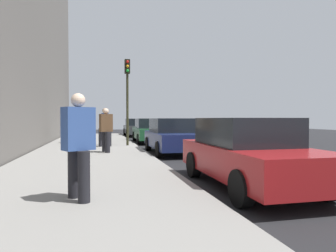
{
  "coord_description": "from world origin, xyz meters",
  "views": [
    {
      "loc": [
        13.38,
        -2.93,
        1.49
      ],
      "look_at": [
        2.32,
        -0.29,
        1.21
      ],
      "focal_mm": 31.26,
      "sensor_mm": 36.0,
      "label": 1
    }
  ],
  "objects_px": {
    "parked_car_navy": "(172,136)",
    "pedestrian_blue_coat": "(78,143)",
    "pedestrian_brown_coat": "(106,129)",
    "rolling_suitcase": "(80,139)",
    "parked_car_charcoal": "(136,127)",
    "parked_car_red": "(247,152)",
    "pedestrian_navy_coat": "(105,126)",
    "pedestrian_tan_coat": "(83,128)",
    "traffic_light_pole": "(127,87)",
    "pedestrian_grey_coat": "(73,127)",
    "parked_car_green": "(150,130)"
  },
  "relations": [
    {
      "from": "parked_car_red",
      "to": "traffic_light_pole",
      "type": "bearing_deg",
      "value": -168.88
    },
    {
      "from": "pedestrian_blue_coat",
      "to": "rolling_suitcase",
      "type": "xyz_separation_m",
      "value": [
        -11.69,
        -0.64,
        -0.69
      ]
    },
    {
      "from": "parked_car_green",
      "to": "parked_car_navy",
      "type": "relative_size",
      "value": 1.08
    },
    {
      "from": "pedestrian_grey_coat",
      "to": "traffic_light_pole",
      "type": "distance_m",
      "value": 4.13
    },
    {
      "from": "parked_car_green",
      "to": "rolling_suitcase",
      "type": "distance_m",
      "value": 4.42
    },
    {
      "from": "parked_car_charcoal",
      "to": "parked_car_red",
      "type": "height_order",
      "value": "same"
    },
    {
      "from": "traffic_light_pole",
      "to": "rolling_suitcase",
      "type": "xyz_separation_m",
      "value": [
        -1.88,
        -2.39,
        -2.67
      ]
    },
    {
      "from": "rolling_suitcase",
      "to": "pedestrian_tan_coat",
      "type": "bearing_deg",
      "value": 23.34
    },
    {
      "from": "parked_car_red",
      "to": "rolling_suitcase",
      "type": "height_order",
      "value": "parked_car_red"
    },
    {
      "from": "parked_car_red",
      "to": "pedestrian_blue_coat",
      "type": "bearing_deg",
      "value": -76.68
    },
    {
      "from": "parked_car_green",
      "to": "pedestrian_brown_coat",
      "type": "height_order",
      "value": "pedestrian_brown_coat"
    },
    {
      "from": "parked_car_navy",
      "to": "pedestrian_brown_coat",
      "type": "height_order",
      "value": "pedestrian_brown_coat"
    },
    {
      "from": "parked_car_green",
      "to": "pedestrian_tan_coat",
      "type": "bearing_deg",
      "value": -63.69
    },
    {
      "from": "parked_car_green",
      "to": "rolling_suitcase",
      "type": "xyz_separation_m",
      "value": [
        1.55,
        -4.12,
        -0.36
      ]
    },
    {
      "from": "parked_car_green",
      "to": "pedestrian_blue_coat",
      "type": "bearing_deg",
      "value": -14.74
    },
    {
      "from": "pedestrian_navy_coat",
      "to": "pedestrian_blue_coat",
      "type": "relative_size",
      "value": 1.05
    },
    {
      "from": "pedestrian_navy_coat",
      "to": "pedestrian_brown_coat",
      "type": "xyz_separation_m",
      "value": [
        2.54,
        -0.02,
        -0.05
      ]
    },
    {
      "from": "parked_car_charcoal",
      "to": "parked_car_green",
      "type": "xyz_separation_m",
      "value": [
        6.91,
        0.02,
        -0.0
      ]
    },
    {
      "from": "parked_car_green",
      "to": "traffic_light_pole",
      "type": "relative_size",
      "value": 1.08
    },
    {
      "from": "parked_car_charcoal",
      "to": "rolling_suitcase",
      "type": "distance_m",
      "value": 9.41
    },
    {
      "from": "parked_car_charcoal",
      "to": "pedestrian_tan_coat",
      "type": "distance_m",
      "value": 9.69
    },
    {
      "from": "pedestrian_blue_coat",
      "to": "pedestrian_grey_coat",
      "type": "distance_m",
      "value": 12.07
    },
    {
      "from": "traffic_light_pole",
      "to": "rolling_suitcase",
      "type": "distance_m",
      "value": 4.05
    },
    {
      "from": "pedestrian_grey_coat",
      "to": "parked_car_red",
      "type": "bearing_deg",
      "value": 22.27
    },
    {
      "from": "pedestrian_brown_coat",
      "to": "traffic_light_pole",
      "type": "relative_size",
      "value": 0.41
    },
    {
      "from": "parked_car_navy",
      "to": "rolling_suitcase",
      "type": "bearing_deg",
      "value": -137.42
    },
    {
      "from": "parked_car_red",
      "to": "pedestrian_grey_coat",
      "type": "xyz_separation_m",
      "value": [
        -11.19,
        -4.58,
        0.26
      ]
    },
    {
      "from": "rolling_suitcase",
      "to": "pedestrian_blue_coat",
      "type": "bearing_deg",
      "value": 3.13
    },
    {
      "from": "pedestrian_blue_coat",
      "to": "pedestrian_grey_coat",
      "type": "xyz_separation_m",
      "value": [
        -12.03,
        -1.06,
        -0.07
      ]
    },
    {
      "from": "pedestrian_tan_coat",
      "to": "pedestrian_grey_coat",
      "type": "height_order",
      "value": "pedestrian_tan_coat"
    },
    {
      "from": "parked_car_red",
      "to": "pedestrian_tan_coat",
      "type": "relative_size",
      "value": 2.6
    },
    {
      "from": "parked_car_green",
      "to": "parked_car_red",
      "type": "xyz_separation_m",
      "value": [
        12.4,
        0.04,
        -0.0
      ]
    },
    {
      "from": "pedestrian_brown_coat",
      "to": "rolling_suitcase",
      "type": "distance_m",
      "value": 4.96
    },
    {
      "from": "parked_car_navy",
      "to": "pedestrian_blue_coat",
      "type": "height_order",
      "value": "pedestrian_blue_coat"
    },
    {
      "from": "pedestrian_tan_coat",
      "to": "pedestrian_grey_coat",
      "type": "distance_m",
      "value": 0.95
    },
    {
      "from": "parked_car_navy",
      "to": "pedestrian_blue_coat",
      "type": "relative_size",
      "value": 2.46
    },
    {
      "from": "parked_car_navy",
      "to": "pedestrian_grey_coat",
      "type": "relative_size",
      "value": 2.67
    },
    {
      "from": "parked_car_red",
      "to": "parked_car_green",
      "type": "bearing_deg",
      "value": -179.82
    },
    {
      "from": "parked_car_red",
      "to": "rolling_suitcase",
      "type": "relative_size",
      "value": 4.98
    },
    {
      "from": "parked_car_red",
      "to": "parked_car_charcoal",
      "type": "bearing_deg",
      "value": -179.82
    },
    {
      "from": "parked_car_navy",
      "to": "pedestrian_brown_coat",
      "type": "xyz_separation_m",
      "value": [
        0.33,
        -2.81,
        0.33
      ]
    },
    {
      "from": "parked_car_charcoal",
      "to": "parked_car_navy",
      "type": "distance_m",
      "value": 12.88
    },
    {
      "from": "parked_car_red",
      "to": "traffic_light_pole",
      "type": "distance_m",
      "value": 9.44
    },
    {
      "from": "pedestrian_grey_coat",
      "to": "pedestrian_tan_coat",
      "type": "bearing_deg",
      "value": 38.87
    },
    {
      "from": "parked_car_red",
      "to": "rolling_suitcase",
      "type": "bearing_deg",
      "value": -159.03
    },
    {
      "from": "pedestrian_brown_coat",
      "to": "pedestrian_grey_coat",
      "type": "bearing_deg",
      "value": -161.75
    },
    {
      "from": "parked_car_green",
      "to": "pedestrian_tan_coat",
      "type": "relative_size",
      "value": 2.85
    },
    {
      "from": "parked_car_green",
      "to": "pedestrian_brown_coat",
      "type": "xyz_separation_m",
      "value": [
        6.3,
        -2.86,
        0.33
      ]
    },
    {
      "from": "parked_car_red",
      "to": "pedestrian_blue_coat",
      "type": "xyz_separation_m",
      "value": [
        0.83,
        -3.52,
        0.33
      ]
    },
    {
      "from": "parked_car_navy",
      "to": "pedestrian_grey_coat",
      "type": "bearing_deg",
      "value": -136.7
    }
  ]
}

